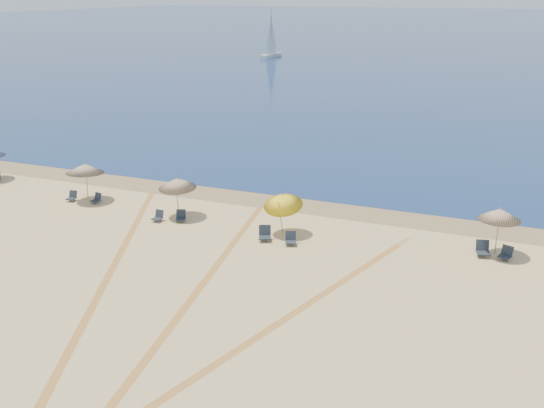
{
  "coord_description": "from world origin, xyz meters",
  "views": [
    {
      "loc": [
        11.42,
        -8.74,
        12.17
      ],
      "look_at": [
        0.0,
        20.0,
        1.3
      ],
      "focal_mm": 40.56,
      "sensor_mm": 36.0,
      "label": 1
    }
  ],
  "objects_px": {
    "umbrella_4": "(500,214)",
    "chair_3": "(96,199)",
    "chair_8": "(483,249)",
    "chair_9": "(506,254)",
    "umbrella_2": "(177,183)",
    "chair_6": "(265,234)",
    "chair_2": "(72,196)",
    "chair_5": "(181,216)",
    "chair_4": "(158,216)",
    "chair_7": "(291,239)",
    "umbrella_1": "(85,169)",
    "sailboat_1": "(271,43)",
    "umbrella_3": "(283,201)"
  },
  "relations": [
    {
      "from": "umbrella_4",
      "to": "chair_3",
      "type": "height_order",
      "value": "umbrella_4"
    },
    {
      "from": "chair_8",
      "to": "chair_9",
      "type": "xyz_separation_m",
      "value": [
        1.06,
        -0.04,
        -0.04
      ]
    },
    {
      "from": "chair_3",
      "to": "chair_9",
      "type": "height_order",
      "value": "chair_9"
    },
    {
      "from": "umbrella_2",
      "to": "chair_6",
      "type": "xyz_separation_m",
      "value": [
        5.85,
        -1.41,
        -1.63
      ]
    },
    {
      "from": "chair_2",
      "to": "chair_5",
      "type": "bearing_deg",
      "value": -11.08
    },
    {
      "from": "umbrella_4",
      "to": "chair_5",
      "type": "bearing_deg",
      "value": -174.01
    },
    {
      "from": "chair_4",
      "to": "chair_7",
      "type": "relative_size",
      "value": 0.79
    },
    {
      "from": "umbrella_1",
      "to": "chair_6",
      "type": "height_order",
      "value": "umbrella_1"
    },
    {
      "from": "umbrella_1",
      "to": "chair_8",
      "type": "xyz_separation_m",
      "value": [
        22.91,
        0.22,
        -1.66
      ]
    },
    {
      "from": "chair_9",
      "to": "sailboat_1",
      "type": "relative_size",
      "value": 0.09
    },
    {
      "from": "chair_5",
      "to": "chair_4",
      "type": "bearing_deg",
      "value": 176.98
    },
    {
      "from": "sailboat_1",
      "to": "chair_5",
      "type": "bearing_deg",
      "value": -64.19
    },
    {
      "from": "chair_4",
      "to": "chair_8",
      "type": "bearing_deg",
      "value": 8.89
    },
    {
      "from": "umbrella_2",
      "to": "chair_8",
      "type": "bearing_deg",
      "value": 2.29
    },
    {
      "from": "umbrella_2",
      "to": "chair_2",
      "type": "relative_size",
      "value": 3.64
    },
    {
      "from": "umbrella_3",
      "to": "chair_8",
      "type": "bearing_deg",
      "value": 5.38
    },
    {
      "from": "chair_5",
      "to": "chair_6",
      "type": "xyz_separation_m",
      "value": [
        5.34,
        -0.76,
        0.05
      ]
    },
    {
      "from": "chair_2",
      "to": "chair_4",
      "type": "xyz_separation_m",
      "value": [
        6.69,
        -1.04,
        0.0
      ]
    },
    {
      "from": "umbrella_1",
      "to": "chair_5",
      "type": "bearing_deg",
      "value": -8.71
    },
    {
      "from": "umbrella_4",
      "to": "chair_4",
      "type": "height_order",
      "value": "umbrella_4"
    },
    {
      "from": "umbrella_1",
      "to": "chair_5",
      "type": "height_order",
      "value": "umbrella_1"
    },
    {
      "from": "chair_4",
      "to": "chair_5",
      "type": "distance_m",
      "value": 1.26
    },
    {
      "from": "umbrella_1",
      "to": "umbrella_2",
      "type": "relative_size",
      "value": 1.0
    },
    {
      "from": "chair_4",
      "to": "chair_8",
      "type": "height_order",
      "value": "chair_8"
    },
    {
      "from": "chair_3",
      "to": "chair_9",
      "type": "bearing_deg",
      "value": 12.19
    },
    {
      "from": "chair_5",
      "to": "sailboat_1",
      "type": "bearing_deg",
      "value": 86.18
    },
    {
      "from": "umbrella_3",
      "to": "umbrella_4",
      "type": "relative_size",
      "value": 1.01
    },
    {
      "from": "umbrella_1",
      "to": "umbrella_4",
      "type": "height_order",
      "value": "umbrella_4"
    },
    {
      "from": "umbrella_1",
      "to": "chair_7",
      "type": "xyz_separation_m",
      "value": [
        13.84,
        -1.89,
        -1.7
      ]
    },
    {
      "from": "umbrella_1",
      "to": "chair_4",
      "type": "height_order",
      "value": "umbrella_1"
    },
    {
      "from": "chair_7",
      "to": "sailboat_1",
      "type": "bearing_deg",
      "value": 91.42
    },
    {
      "from": "umbrella_4",
      "to": "chair_7",
      "type": "bearing_deg",
      "value": -165.26
    },
    {
      "from": "chair_4",
      "to": "chair_9",
      "type": "height_order",
      "value": "chair_9"
    },
    {
      "from": "chair_3",
      "to": "umbrella_3",
      "type": "bearing_deg",
      "value": 8.94
    },
    {
      "from": "chair_2",
      "to": "chair_9",
      "type": "relative_size",
      "value": 0.83
    },
    {
      "from": "chair_6",
      "to": "umbrella_2",
      "type": "bearing_deg",
      "value": 144.05
    },
    {
      "from": "umbrella_4",
      "to": "chair_9",
      "type": "height_order",
      "value": "umbrella_4"
    },
    {
      "from": "umbrella_3",
      "to": "chair_5",
      "type": "bearing_deg",
      "value": -176.41
    },
    {
      "from": "sailboat_1",
      "to": "chair_4",
      "type": "bearing_deg",
      "value": -65.03
    },
    {
      "from": "umbrella_3",
      "to": "umbrella_2",
      "type": "bearing_deg",
      "value": 177.45
    },
    {
      "from": "chair_3",
      "to": "chair_5",
      "type": "height_order",
      "value": "chair_5"
    },
    {
      "from": "chair_4",
      "to": "chair_5",
      "type": "xyz_separation_m",
      "value": [
        1.19,
        0.42,
        0.01
      ]
    },
    {
      "from": "chair_8",
      "to": "chair_9",
      "type": "distance_m",
      "value": 1.06
    },
    {
      "from": "chair_6",
      "to": "chair_8",
      "type": "xyz_separation_m",
      "value": [
        10.49,
        2.06,
        0.0
      ]
    },
    {
      "from": "umbrella_2",
      "to": "chair_9",
      "type": "relative_size",
      "value": 3.01
    },
    {
      "from": "chair_8",
      "to": "chair_3",
      "type": "bearing_deg",
      "value": 166.84
    },
    {
      "from": "umbrella_1",
      "to": "sailboat_1",
      "type": "height_order",
      "value": "sailboat_1"
    },
    {
      "from": "sailboat_1",
      "to": "umbrella_4",
      "type": "bearing_deg",
      "value": -54.02
    },
    {
      "from": "chair_8",
      "to": "sailboat_1",
      "type": "distance_m",
      "value": 91.23
    },
    {
      "from": "chair_6",
      "to": "sailboat_1",
      "type": "relative_size",
      "value": 0.1
    }
  ]
}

